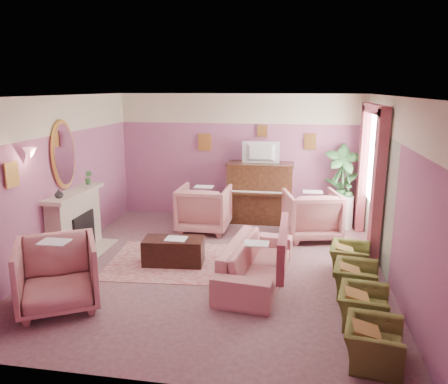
% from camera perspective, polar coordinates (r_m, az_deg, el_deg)
% --- Properties ---
extents(floor, '(5.50, 6.00, 0.01)m').
position_cam_1_polar(floor, '(7.42, -1.20, -9.73)').
color(floor, '#795359').
rests_on(floor, ground).
extents(ceiling, '(5.50, 6.00, 0.01)m').
position_cam_1_polar(ceiling, '(6.82, -1.32, 12.42)').
color(ceiling, white).
rests_on(ceiling, wall_back).
extents(wall_back, '(5.50, 0.02, 2.80)m').
position_cam_1_polar(wall_back, '(9.90, 2.07, 4.61)').
color(wall_back, '#7B4D77').
rests_on(wall_back, floor).
extents(wall_front, '(5.50, 0.02, 2.80)m').
position_cam_1_polar(wall_front, '(4.21, -9.16, -7.96)').
color(wall_front, '#7B4D77').
rests_on(wall_front, floor).
extents(wall_left, '(0.02, 6.00, 2.80)m').
position_cam_1_polar(wall_left, '(7.98, -21.04, 1.55)').
color(wall_left, '#7B4D77').
rests_on(wall_left, floor).
extents(wall_right, '(0.02, 6.00, 2.80)m').
position_cam_1_polar(wall_right, '(7.02, 21.37, -0.02)').
color(wall_right, '#7B4D77').
rests_on(wall_right, floor).
extents(picture_rail_band, '(5.50, 0.01, 0.65)m').
position_cam_1_polar(picture_rail_band, '(9.78, 2.12, 10.83)').
color(picture_rail_band, beige).
rests_on(picture_rail_band, wall_back).
extents(stripe_panel, '(0.01, 3.00, 2.15)m').
position_cam_1_polar(stripe_panel, '(8.33, 19.37, -0.13)').
color(stripe_panel, '#A1AB92').
rests_on(stripe_panel, wall_right).
extents(fireplace_surround, '(0.30, 1.40, 1.10)m').
position_cam_1_polar(fireplace_surround, '(8.27, -18.89, -3.96)').
color(fireplace_surround, beige).
rests_on(fireplace_surround, floor).
extents(fireplace_inset, '(0.18, 0.72, 0.68)m').
position_cam_1_polar(fireplace_inset, '(8.27, -18.20, -5.01)').
color(fireplace_inset, black).
rests_on(fireplace_inset, floor).
extents(fire_ember, '(0.06, 0.54, 0.10)m').
position_cam_1_polar(fire_ember, '(8.31, -17.87, -6.21)').
color(fire_ember, '#EE3E0A').
rests_on(fire_ember, floor).
extents(mantel_shelf, '(0.40, 1.55, 0.07)m').
position_cam_1_polar(mantel_shelf, '(8.11, -19.01, -0.13)').
color(mantel_shelf, beige).
rests_on(mantel_shelf, fireplace_surround).
extents(hearth, '(0.55, 1.50, 0.02)m').
position_cam_1_polar(hearth, '(8.35, -17.39, -7.59)').
color(hearth, beige).
rests_on(hearth, floor).
extents(mirror_frame, '(0.04, 0.72, 1.20)m').
position_cam_1_polar(mirror_frame, '(8.06, -20.26, 4.62)').
color(mirror_frame, gold).
rests_on(mirror_frame, wall_left).
extents(mirror_glass, '(0.01, 0.60, 1.06)m').
position_cam_1_polar(mirror_glass, '(8.04, -20.10, 4.62)').
color(mirror_glass, white).
rests_on(mirror_glass, wall_left).
extents(sconce_shade, '(0.20, 0.20, 0.16)m').
position_cam_1_polar(sconce_shade, '(7.11, -23.99, 4.67)').
color(sconce_shade, pink).
rests_on(sconce_shade, wall_left).
extents(piano, '(1.40, 0.60, 1.30)m').
position_cam_1_polar(piano, '(9.68, 4.71, -0.16)').
color(piano, '#3B2113').
rests_on(piano, floor).
extents(piano_keyshelf, '(1.30, 0.12, 0.06)m').
position_cam_1_polar(piano_keyshelf, '(9.33, 4.52, -0.24)').
color(piano_keyshelf, '#3B2113').
rests_on(piano_keyshelf, piano).
extents(piano_keys, '(1.20, 0.08, 0.02)m').
position_cam_1_polar(piano_keys, '(9.32, 4.53, -0.00)').
color(piano_keys, white).
rests_on(piano_keys, piano).
extents(piano_top, '(1.45, 0.65, 0.04)m').
position_cam_1_polar(piano_top, '(9.55, 4.78, 3.69)').
color(piano_top, '#3B2113').
rests_on(piano_top, piano).
extents(television, '(0.80, 0.12, 0.48)m').
position_cam_1_polar(television, '(9.45, 4.79, 5.37)').
color(television, black).
rests_on(television, piano).
extents(print_back_left, '(0.30, 0.03, 0.38)m').
position_cam_1_polar(print_back_left, '(9.96, -2.54, 6.51)').
color(print_back_left, gold).
rests_on(print_back_left, wall_back).
extents(print_back_right, '(0.26, 0.03, 0.34)m').
position_cam_1_polar(print_back_right, '(9.73, 11.20, 6.46)').
color(print_back_right, gold).
rests_on(print_back_right, wall_back).
extents(print_back_mid, '(0.22, 0.03, 0.26)m').
position_cam_1_polar(print_back_mid, '(9.73, 5.01, 7.97)').
color(print_back_mid, gold).
rests_on(print_back_mid, wall_back).
extents(print_left_wall, '(0.03, 0.28, 0.36)m').
position_cam_1_polar(print_left_wall, '(6.92, -25.98, 2.07)').
color(print_left_wall, gold).
rests_on(print_left_wall, wall_left).
extents(window_blind, '(0.03, 1.40, 1.80)m').
position_cam_1_polar(window_blind, '(8.45, 19.20, 4.39)').
color(window_blind, silver).
rests_on(window_blind, wall_right).
extents(curtain_left, '(0.16, 0.34, 2.60)m').
position_cam_1_polar(curtain_left, '(7.62, 19.44, 0.38)').
color(curtain_left, '#93414D').
rests_on(curtain_left, floor).
extents(curtain_right, '(0.16, 0.34, 2.60)m').
position_cam_1_polar(curtain_right, '(9.40, 17.66, 2.88)').
color(curtain_right, '#93414D').
rests_on(curtain_right, floor).
extents(pelmet, '(0.16, 2.20, 0.16)m').
position_cam_1_polar(pelmet, '(8.36, 19.11, 10.25)').
color(pelmet, '#93414D').
rests_on(pelmet, wall_right).
extents(mantel_plant, '(0.16, 0.16, 0.28)m').
position_cam_1_polar(mantel_plant, '(8.55, -17.29, 1.83)').
color(mantel_plant, '#326D35').
rests_on(mantel_plant, mantel_shelf).
extents(mantel_vase, '(0.16, 0.16, 0.16)m').
position_cam_1_polar(mantel_vase, '(7.66, -20.78, -0.20)').
color(mantel_vase, beige).
rests_on(mantel_vase, mantel_shelf).
extents(area_rug, '(2.63, 1.99, 0.01)m').
position_cam_1_polar(area_rug, '(7.65, -5.34, -9.03)').
color(area_rug, '#B0706F').
rests_on(area_rug, floor).
extents(coffee_table, '(1.04, 0.59, 0.45)m').
position_cam_1_polar(coffee_table, '(7.51, -6.59, -7.70)').
color(coffee_table, black).
rests_on(coffee_table, floor).
extents(table_paper, '(0.35, 0.28, 0.01)m').
position_cam_1_polar(table_paper, '(7.41, -6.27, -6.07)').
color(table_paper, silver).
rests_on(table_paper, coffee_table).
extents(sofa, '(0.71, 2.13, 0.86)m').
position_cam_1_polar(sofa, '(6.78, 4.23, -8.13)').
color(sofa, tan).
rests_on(sofa, floor).
extents(sofa_throw, '(0.11, 1.62, 0.59)m').
position_cam_1_polar(sofa_throw, '(6.70, 7.69, -6.95)').
color(sofa_throw, '#93414D').
rests_on(sofa_throw, sofa).
extents(floral_armchair_left, '(1.01, 1.01, 1.06)m').
position_cam_1_polar(floral_armchair_left, '(9.08, -2.62, -1.85)').
color(floral_armchair_left, tan).
rests_on(floral_armchair_left, floor).
extents(floral_armchair_right, '(1.01, 1.01, 1.06)m').
position_cam_1_polar(floral_armchair_right, '(8.80, 11.39, -2.60)').
color(floral_armchair_right, tan).
rests_on(floral_armchair_right, floor).
extents(floral_armchair_front, '(1.01, 1.01, 1.06)m').
position_cam_1_polar(floral_armchair_front, '(6.36, -20.98, -9.60)').
color(floral_armchair_front, tan).
rests_on(floral_armchair_front, floor).
extents(olive_chair_a, '(0.49, 0.70, 0.60)m').
position_cam_1_polar(olive_chair_a, '(5.21, 19.01, -17.54)').
color(olive_chair_a, '#5A6327').
rests_on(olive_chair_a, floor).
extents(olive_chair_b, '(0.49, 0.70, 0.60)m').
position_cam_1_polar(olive_chair_b, '(5.92, 17.78, -13.50)').
color(olive_chair_b, '#5A6327').
rests_on(olive_chair_b, floor).
extents(olive_chair_c, '(0.49, 0.70, 0.60)m').
position_cam_1_polar(olive_chair_c, '(6.66, 16.84, -10.33)').
color(olive_chair_c, '#5A6327').
rests_on(olive_chair_c, floor).
extents(olive_chair_d, '(0.49, 0.70, 0.60)m').
position_cam_1_polar(olive_chair_d, '(7.41, 16.10, -7.80)').
color(olive_chair_d, '#5A6327').
rests_on(olive_chair_d, floor).
extents(side_table, '(0.52, 0.52, 0.70)m').
position_cam_1_polar(side_table, '(9.65, 14.97, -2.48)').
color(side_table, white).
rests_on(side_table, floor).
extents(side_plant_big, '(0.30, 0.30, 0.34)m').
position_cam_1_polar(side_plant_big, '(9.52, 15.16, 0.54)').
color(side_plant_big, '#326D35').
rests_on(side_plant_big, side_table).
extents(side_plant_small, '(0.16, 0.16, 0.28)m').
position_cam_1_polar(side_plant_small, '(9.44, 15.92, 0.20)').
color(side_plant_small, '#326D35').
rests_on(side_plant_small, side_table).
extents(palm_pot, '(0.34, 0.34, 0.34)m').
position_cam_1_polar(palm_pot, '(9.77, 14.86, -3.36)').
color(palm_pot, brown).
rests_on(palm_pot, floor).
extents(palm_plant, '(0.76, 0.76, 1.44)m').
position_cam_1_polar(palm_plant, '(9.56, 15.17, 1.75)').
color(palm_plant, '#326D35').
rests_on(palm_plant, palm_pot).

